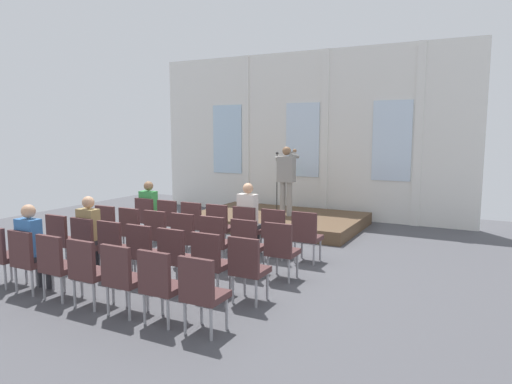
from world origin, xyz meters
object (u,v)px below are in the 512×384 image
(chair_r1_c2, at_px, (159,232))
(chair_r2_c1, at_px, (88,241))
(chair_r3_c2, at_px, (57,263))
(mic_stand, at_px, (277,201))
(chair_r1_c4, at_px, (216,239))
(chair_r3_c3, at_px, (88,269))
(chair_r0_c2, at_px, (194,222))
(chair_r2_c4, at_px, (176,255))
(chair_r2_c0, at_px, (63,237))
(chair_r3_c0, at_px, (2,252))
(chair_r3_c4, at_px, (123,275))
(chair_r3_c5, at_px, (160,282))
(chair_r2_c3, at_px, (144,250))
(audience_r2_c1, at_px, (91,230))
(chair_r1_c0, at_px, (110,226))
(chair_r1_c1, at_px, (134,229))
(chair_r0_c3, at_px, (220,224))
(chair_r2_c6, at_px, (248,265))
(audience_r3_c1, at_px, (33,243))
(chair_r1_c3, at_px, (187,235))
(chair_r2_c2, at_px, (115,245))
(chair_r0_c0, at_px, (148,216))
(chair_r0_c4, at_px, (247,227))
(chair_r3_c6, at_px, (202,290))
(speaker, at_px, (286,176))
(audience_r0_c0, at_px, (150,207))
(chair_r1_c5, at_px, (247,243))
(chair_r0_c1, at_px, (171,219))
(chair_r3_c1, at_px, (28,257))
(chair_r0_c5, at_px, (276,230))
(chair_r2_c5, at_px, (210,260))
(chair_r0_c6, at_px, (306,234))

(chair_r1_c2, bearing_deg, chair_r2_c1, -118.70)
(chair_r3_c2, bearing_deg, mic_stand, 84.95)
(chair_r1_c4, xyz_separation_m, chair_r3_c3, (-0.60, -2.21, 0.00))
(chair_r0_c2, relative_size, chair_r2_c4, 1.00)
(chair_r2_c0, bearing_deg, chair_r3_c3, -31.33)
(chair_r3_c0, bearing_deg, chair_r3_c4, 0.00)
(chair_r2_c4, distance_m, chair_r3_c5, 1.26)
(chair_r1_c4, distance_m, chair_r2_c3, 1.26)
(chair_r3_c0, bearing_deg, audience_r2_c1, 63.02)
(chair_r2_c0, distance_m, chair_r3_c4, 2.66)
(mic_stand, height_order, chair_r1_c0, mic_stand)
(chair_r1_c1, bearing_deg, chair_r2_c0, -118.70)
(chair_r0_c3, xyz_separation_m, chair_r3_c4, (0.60, -3.31, 0.00))
(chair_r2_c4, distance_m, chair_r3_c2, 1.64)
(chair_r3_c2, bearing_deg, chair_r2_c3, 61.30)
(chair_r2_c0, relative_size, chair_r2_c6, 1.00)
(chair_r0_c2, height_order, chair_r1_c1, same)
(chair_r3_c0, xyz_separation_m, audience_r3_c1, (0.60, 0.08, 0.19))
(chair_r0_c3, xyz_separation_m, chair_r3_c5, (1.21, -3.31, 0.00))
(chair_r1_c1, height_order, audience_r3_c1, audience_r3_c1)
(mic_stand, height_order, chair_r3_c3, mic_stand)
(chair_r1_c3, xyz_separation_m, chair_r3_c4, (0.60, -2.21, 0.00))
(chair_r0_c3, height_order, chair_r3_c2, same)
(chair_r2_c2, bearing_deg, chair_r0_c0, 118.70)
(chair_r0_c4, height_order, chair_r2_c4, same)
(chair_r3_c3, relative_size, chair_r3_c6, 1.00)
(chair_r0_c0, bearing_deg, chair_r1_c4, -24.54)
(chair_r3_c4, relative_size, chair_r3_c5, 1.00)
(chair_r0_c4, height_order, chair_r3_c5, same)
(chair_r2_c0, xyz_separation_m, chair_r2_c6, (3.63, 0.00, 0.00))
(chair_r3_c6, bearing_deg, chair_r2_c3, 148.67)
(speaker, height_order, audience_r0_c0, speaker)
(chair_r3_c6, bearing_deg, chair_r1_c5, 105.31)
(chair_r0_c1, height_order, chair_r1_c3, same)
(chair_r1_c4, bearing_deg, audience_r0_c0, 153.85)
(chair_r1_c1, height_order, chair_r1_c3, same)
(chair_r1_c2, distance_m, chair_r1_c4, 1.21)
(chair_r1_c4, bearing_deg, chair_r3_c0, -137.60)
(chair_r1_c4, distance_m, chair_r3_c1, 2.86)
(audience_r0_c0, xyz_separation_m, chair_r0_c1, (0.60, -0.08, -0.18))
(audience_r0_c0, xyz_separation_m, chair_r1_c1, (0.60, -1.19, -0.18))
(chair_r0_c5, distance_m, chair_r3_c0, 4.48)
(chair_r0_c1, height_order, chair_r1_c5, same)
(speaker, distance_m, chair_r1_c2, 3.97)
(chair_r1_c4, bearing_deg, chair_r2_c5, -61.30)
(audience_r0_c0, bearing_deg, speaker, 52.05)
(chair_r3_c2, bearing_deg, chair_r0_c2, 90.00)
(chair_r0_c6, distance_m, chair_r1_c0, 3.79)
(chair_r0_c5, relative_size, chair_r2_c1, 1.00)
(chair_r0_c5, distance_m, chair_r1_c4, 1.26)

